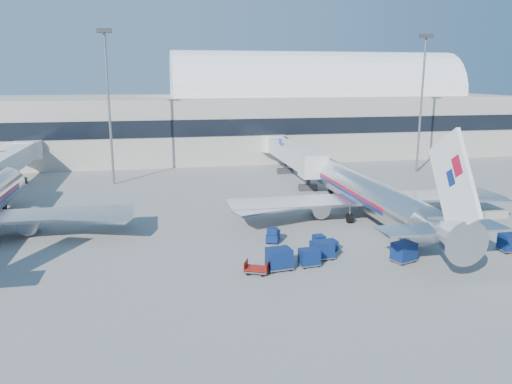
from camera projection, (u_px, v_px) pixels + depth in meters
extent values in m
plane|color=gray|center=(294.00, 237.00, 50.92)|extent=(260.00, 260.00, 0.00)
cube|color=#B2AA9E|center=(96.00, 128.00, 98.29)|extent=(170.00, 28.00, 12.00)
cube|color=black|center=(86.00, 130.00, 84.74)|extent=(170.00, 0.40, 3.00)
cylinder|color=white|center=(315.00, 95.00, 105.49)|extent=(60.00, 18.00, 18.00)
cylinder|color=silver|center=(364.00, 192.00, 57.90)|extent=(3.80, 28.00, 3.80)
sphere|color=silver|center=(324.00, 170.00, 71.27)|extent=(3.72, 3.72, 3.72)
cone|color=silver|center=(446.00, 232.00, 41.57)|extent=(3.80, 6.00, 3.80)
cube|color=#A80C28|center=(360.00, 188.00, 58.80)|extent=(3.85, 20.16, 0.32)
cube|color=navy|center=(360.00, 191.00, 58.88)|extent=(3.85, 20.16, 0.32)
cube|color=white|center=(454.00, 182.00, 40.09)|extent=(0.35, 7.79, 8.74)
cube|color=silver|center=(442.00, 228.00, 42.00)|extent=(11.00, 3.00, 0.18)
cube|color=silver|center=(367.00, 199.00, 57.08)|extent=(32.00, 5.00, 0.28)
cylinder|color=#B7B7BC|center=(317.00, 206.00, 57.68)|extent=(2.10, 3.80, 2.10)
cylinder|color=#B7B7BC|center=(404.00, 201.00, 59.77)|extent=(2.10, 3.80, 2.10)
cylinder|color=black|center=(331.00, 191.00, 68.96)|extent=(0.40, 0.90, 0.90)
sphere|color=silver|center=(9.00, 182.00, 63.28)|extent=(3.72, 3.72, 3.72)
cylinder|color=#B7B7BC|center=(31.00, 221.00, 51.78)|extent=(2.10, 3.80, 2.10)
cylinder|color=black|center=(4.00, 206.00, 60.97)|extent=(0.40, 0.90, 0.90)
cube|color=silver|center=(290.00, 153.00, 80.11)|extent=(2.70, 24.00, 2.70)
cube|color=silver|center=(313.00, 166.00, 68.46)|extent=(3.40, 3.20, 3.20)
cylinder|color=silver|center=(274.00, 143.00, 91.10)|extent=(4.40, 4.40, 3.00)
cube|color=#2D2D30|center=(308.00, 178.00, 71.06)|extent=(0.50, 0.50, 3.00)
cube|color=#2D2D30|center=(308.00, 187.00, 71.37)|extent=(2.60, 1.00, 0.90)
cube|color=#2D2D30|center=(285.00, 163.00, 83.48)|extent=(0.50, 0.50, 3.00)
cube|color=#2D2D30|center=(285.00, 171.00, 83.79)|extent=(2.60, 1.00, 0.90)
cube|color=#1B2F98|center=(280.00, 142.00, 79.40)|extent=(0.12, 1.40, 0.90)
cube|color=silver|center=(9.00, 161.00, 72.13)|extent=(2.70, 24.00, 2.70)
cylinder|color=silver|center=(29.00, 150.00, 83.11)|extent=(4.40, 4.40, 3.00)
cube|color=#2D2D30|center=(17.00, 172.00, 75.49)|extent=(0.50, 0.50, 3.00)
cube|color=#2D2D30|center=(18.00, 181.00, 75.80)|extent=(2.60, 1.00, 0.90)
cylinder|color=slate|center=(109.00, 111.00, 73.28)|extent=(0.36, 0.36, 22.00)
cube|color=#2D2D30|center=(104.00, 31.00, 70.71)|extent=(2.00, 1.20, 0.60)
cylinder|color=slate|center=(421.00, 107.00, 82.79)|extent=(0.36, 0.36, 22.00)
cube|color=#2D2D30|center=(426.00, 36.00, 80.22)|extent=(2.00, 1.20, 0.60)
cube|color=#9E9E96|center=(443.00, 218.00, 56.16)|extent=(3.00, 0.55, 0.90)
cube|color=#9E9E96|center=(470.00, 216.00, 56.78)|extent=(3.00, 0.55, 0.90)
cube|color=#9E9E96|center=(495.00, 215.00, 57.41)|extent=(3.00, 0.55, 0.90)
cube|color=#0A1D4F|center=(324.00, 245.00, 46.63)|extent=(2.59, 1.53, 0.80)
cube|color=#0A1D4F|center=(319.00, 239.00, 46.32)|extent=(1.09, 1.18, 0.75)
cylinder|color=black|center=(330.00, 245.00, 47.41)|extent=(0.62, 0.31, 0.60)
cube|color=#0A1D4F|center=(417.00, 231.00, 50.79)|extent=(2.76, 2.67, 0.84)
cube|color=#0A1D4F|center=(412.00, 224.00, 50.92)|extent=(1.49, 1.50, 0.78)
cylinder|color=black|center=(427.00, 234.00, 50.83)|extent=(0.63, 0.60, 0.62)
cube|color=#0A1D4F|center=(273.00, 236.00, 49.38)|extent=(1.92, 2.58, 0.76)
cube|color=#0A1D4F|center=(272.00, 232.00, 48.76)|extent=(1.27, 1.21, 0.71)
cylinder|color=black|center=(270.00, 236.00, 50.29)|extent=(0.41, 0.61, 0.56)
cube|color=#0A1D4F|center=(323.00, 249.00, 44.56)|extent=(1.85, 1.48, 1.42)
cube|color=slate|center=(323.00, 257.00, 44.72)|extent=(1.95, 1.53, 0.10)
cylinder|color=black|center=(328.00, 254.00, 45.41)|extent=(0.40, 0.18, 0.39)
cube|color=#0A1D4F|center=(309.00, 257.00, 42.89)|extent=(1.77, 1.45, 1.31)
cube|color=slate|center=(309.00, 264.00, 43.04)|extent=(1.86, 1.50, 0.09)
cylinder|color=black|center=(313.00, 261.00, 43.70)|extent=(0.38, 0.19, 0.36)
cube|color=#0A1D4F|center=(279.00, 258.00, 42.03)|extent=(2.19, 1.81, 1.62)
cube|color=slate|center=(279.00, 267.00, 42.22)|extent=(2.31, 1.87, 0.11)
cylinder|color=black|center=(285.00, 264.00, 43.03)|extent=(0.47, 0.23, 0.45)
cube|color=#0A1D4F|center=(404.00, 251.00, 43.81)|extent=(2.30, 2.05, 1.53)
cube|color=slate|center=(403.00, 259.00, 43.98)|extent=(2.41, 2.13, 0.11)
cylinder|color=black|center=(404.00, 256.00, 44.84)|extent=(0.46, 0.30, 0.42)
cube|color=#0A1D4F|center=(510.00, 242.00, 46.41)|extent=(1.85, 1.45, 1.47)
cube|color=slate|center=(509.00, 249.00, 46.58)|extent=(1.95, 1.50, 0.10)
cylinder|color=black|center=(512.00, 247.00, 47.26)|extent=(0.41, 0.17, 0.41)
cube|color=slate|center=(257.00, 270.00, 41.32)|extent=(2.30, 1.99, 0.11)
cube|color=maroon|center=(257.00, 268.00, 41.28)|extent=(2.32, 2.03, 0.07)
cylinder|color=black|center=(265.00, 270.00, 41.67)|extent=(0.38, 0.27, 0.35)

